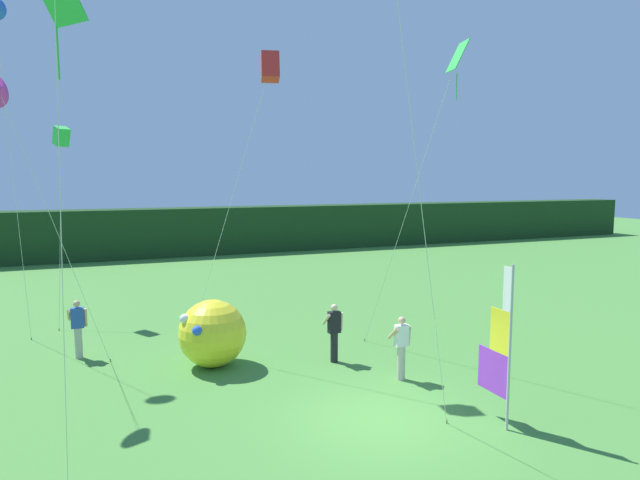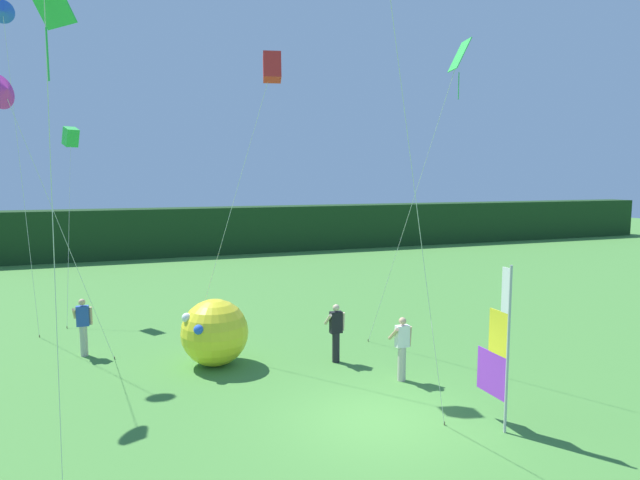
# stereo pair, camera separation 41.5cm
# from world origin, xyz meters

# --- Properties ---
(ground_plane) EXTENTS (120.00, 120.00, 0.00)m
(ground_plane) POSITION_xyz_m (0.00, 0.00, 0.00)
(ground_plane) COLOR #478438
(distant_treeline) EXTENTS (80.00, 2.40, 3.32)m
(distant_treeline) POSITION_xyz_m (0.00, 28.38, 1.66)
(distant_treeline) COLOR #193819
(distant_treeline) RESTS_ON ground
(banner_flag) EXTENTS (0.06, 1.03, 3.64)m
(banner_flag) POSITION_xyz_m (2.30, -1.25, 1.74)
(banner_flag) COLOR #B7B7BC
(banner_flag) RESTS_ON ground
(person_near_banner) EXTENTS (0.55, 0.48, 1.75)m
(person_near_banner) POSITION_xyz_m (0.57, 3.88, 0.93)
(person_near_banner) COLOR black
(person_near_banner) RESTS_ON ground
(person_mid_field) EXTENTS (0.55, 0.48, 1.74)m
(person_mid_field) POSITION_xyz_m (1.68, 1.90, 0.93)
(person_mid_field) COLOR #B7B2A3
(person_mid_field) RESTS_ON ground
(person_far_left) EXTENTS (0.55, 0.48, 1.78)m
(person_far_left) POSITION_xyz_m (-6.47, 7.07, 0.95)
(person_far_left) COLOR #B7B2A3
(person_far_left) RESTS_ON ground
(inflatable_balloon) EXTENTS (1.95, 1.95, 1.95)m
(inflatable_balloon) POSITION_xyz_m (-2.83, 4.86, 0.98)
(inflatable_balloon) COLOR yellow
(inflatable_balloon) RESTS_ON ground
(kite_green_diamond_0) EXTENTS (1.16, 3.85, 9.02)m
(kite_green_diamond_0) POSITION_xyz_m (3.17, 2.09, 8.09)
(kite_green_diamond_0) COLOR brown
(kite_green_diamond_0) RESTS_ON ground
(kite_green_diamond_1) EXTENTS (0.80, 1.93, 8.35)m
(kite_green_diamond_1) POSITION_xyz_m (-6.11, -2.19, 7.55)
(kite_green_diamond_1) COLOR brown
(kite_green_diamond_1) RESTS_ON ground
(kite_green_box_2) EXTENTS (0.72, 2.85, 7.43)m
(kite_green_box_2) POSITION_xyz_m (-6.97, 13.01, 7.00)
(kite_green_box_2) COLOR brown
(kite_green_box_2) RESTS_ON ground
(kite_red_box_6) EXTENTS (2.49, 2.54, 8.90)m
(kite_red_box_6) POSITION_xyz_m (-1.16, 4.44, 8.45)
(kite_red_box_6) COLOR brown
(kite_red_box_6) RESTS_ON ground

